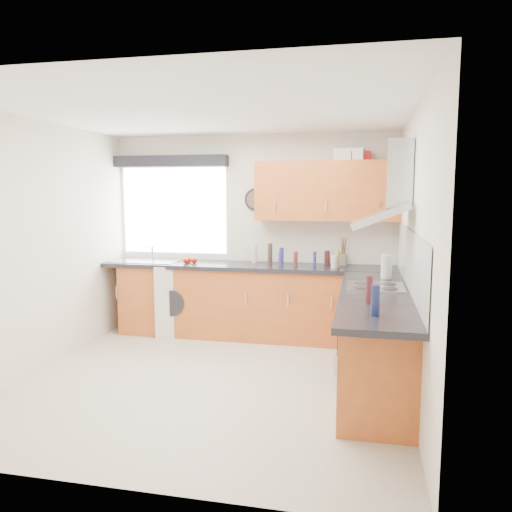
% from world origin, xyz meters
% --- Properties ---
extents(ground_plane, '(3.60, 3.60, 0.00)m').
position_xyz_m(ground_plane, '(0.00, 0.00, 0.00)').
color(ground_plane, beige).
extents(ceiling, '(3.60, 3.60, 0.02)m').
position_xyz_m(ceiling, '(0.00, 0.00, 2.50)').
color(ceiling, white).
rests_on(ceiling, wall_back).
extents(wall_back, '(3.60, 0.02, 2.50)m').
position_xyz_m(wall_back, '(0.00, 1.80, 1.25)').
color(wall_back, silver).
rests_on(wall_back, ground_plane).
extents(wall_front, '(3.60, 0.02, 2.50)m').
position_xyz_m(wall_front, '(0.00, -1.80, 1.25)').
color(wall_front, silver).
rests_on(wall_front, ground_plane).
extents(wall_left, '(0.02, 3.60, 2.50)m').
position_xyz_m(wall_left, '(-1.80, 0.00, 1.25)').
color(wall_left, silver).
rests_on(wall_left, ground_plane).
extents(wall_right, '(0.02, 3.60, 2.50)m').
position_xyz_m(wall_right, '(1.80, 0.00, 1.25)').
color(wall_right, silver).
rests_on(wall_right, ground_plane).
extents(window, '(1.40, 0.02, 1.10)m').
position_xyz_m(window, '(-1.05, 1.79, 1.55)').
color(window, beige).
rests_on(window, wall_back).
extents(window_blind, '(1.50, 0.18, 0.14)m').
position_xyz_m(window_blind, '(-1.05, 1.70, 2.18)').
color(window_blind, black).
rests_on(window_blind, wall_back).
extents(splashback, '(0.01, 3.00, 0.54)m').
position_xyz_m(splashback, '(1.79, 0.30, 1.18)').
color(splashback, white).
rests_on(splashback, wall_right).
extents(base_cab_back, '(3.00, 0.58, 0.86)m').
position_xyz_m(base_cab_back, '(-0.10, 1.51, 0.43)').
color(base_cab_back, '#A24C1D').
rests_on(base_cab_back, ground_plane).
extents(base_cab_corner, '(0.60, 0.60, 0.86)m').
position_xyz_m(base_cab_corner, '(1.50, 1.50, 0.43)').
color(base_cab_corner, '#A24C1D').
rests_on(base_cab_corner, ground_plane).
extents(base_cab_right, '(0.58, 2.10, 0.86)m').
position_xyz_m(base_cab_right, '(1.51, 0.15, 0.43)').
color(base_cab_right, '#A24C1D').
rests_on(base_cab_right, ground_plane).
extents(worktop_back, '(3.60, 0.62, 0.05)m').
position_xyz_m(worktop_back, '(0.00, 1.50, 0.89)').
color(worktop_back, black).
rests_on(worktop_back, base_cab_back).
extents(worktop_right, '(0.62, 2.42, 0.05)m').
position_xyz_m(worktop_right, '(1.50, 0.00, 0.89)').
color(worktop_right, black).
rests_on(worktop_right, base_cab_right).
extents(sink, '(0.84, 0.46, 0.10)m').
position_xyz_m(sink, '(-1.33, 1.50, 0.95)').
color(sink, '#AEB6BC').
rests_on(sink, worktop_back).
extents(oven, '(0.56, 0.58, 0.85)m').
position_xyz_m(oven, '(1.50, 0.30, 0.42)').
color(oven, black).
rests_on(oven, ground_plane).
extents(hob_plate, '(0.52, 0.52, 0.01)m').
position_xyz_m(hob_plate, '(1.50, 0.30, 0.92)').
color(hob_plate, '#AEB6BC').
rests_on(hob_plate, worktop_right).
extents(extractor_hood, '(0.52, 0.78, 0.66)m').
position_xyz_m(extractor_hood, '(1.60, 0.30, 1.77)').
color(extractor_hood, '#AEB6BC').
rests_on(extractor_hood, wall_right).
extents(upper_cabinets, '(1.70, 0.35, 0.70)m').
position_xyz_m(upper_cabinets, '(0.95, 1.62, 1.80)').
color(upper_cabinets, '#A24C1D').
rests_on(upper_cabinets, wall_back).
extents(washing_machine, '(0.76, 0.75, 0.89)m').
position_xyz_m(washing_machine, '(-0.88, 1.52, 0.44)').
color(washing_machine, beige).
rests_on(washing_machine, ground_plane).
extents(wall_clock, '(0.29, 0.04, 0.29)m').
position_xyz_m(wall_clock, '(0.05, 1.76, 1.69)').
color(wall_clock, black).
rests_on(wall_clock, wall_back).
extents(casserole, '(0.38, 0.30, 0.14)m').
position_xyz_m(casserole, '(1.20, 1.72, 2.22)').
color(casserole, beige).
rests_on(casserole, upper_cabinets).
extents(storage_box, '(0.30, 0.27, 0.11)m').
position_xyz_m(storage_box, '(1.30, 1.72, 2.21)').
color(storage_box, red).
rests_on(storage_box, upper_cabinets).
extents(utensil_pot, '(0.10, 0.10, 0.14)m').
position_xyz_m(utensil_pot, '(1.15, 1.70, 0.98)').
color(utensil_pot, slate).
rests_on(utensil_pot, worktop_back).
extents(kitchen_roll, '(0.13, 0.13, 0.24)m').
position_xyz_m(kitchen_roll, '(1.62, 0.82, 1.03)').
color(kitchen_roll, beige).
rests_on(kitchen_roll, worktop_right).
extents(tomato_cluster, '(0.18, 0.18, 0.07)m').
position_xyz_m(tomato_cluster, '(-0.72, 1.45, 0.95)').
color(tomato_cluster, '#A81101').
rests_on(tomato_cluster, worktop_back).
extents(jar_0, '(0.07, 0.07, 0.15)m').
position_xyz_m(jar_0, '(1.06, 1.38, 0.98)').
color(jar_0, '#B7AE9C').
rests_on(jar_0, worktop_back).
extents(jar_1, '(0.05, 0.05, 0.18)m').
position_xyz_m(jar_1, '(0.61, 1.40, 1.00)').
color(jar_1, '#561E1E').
rests_on(jar_1, worktop_back).
extents(jar_2, '(0.06, 0.06, 0.26)m').
position_xyz_m(jar_2, '(0.28, 1.54, 1.04)').
color(jar_2, '#37271E').
rests_on(jar_2, worktop_back).
extents(jar_3, '(0.05, 0.05, 0.20)m').
position_xyz_m(jar_3, '(1.09, 1.47, 1.01)').
color(jar_3, olive).
rests_on(jar_3, worktop_back).
extents(jar_4, '(0.04, 0.04, 0.14)m').
position_xyz_m(jar_4, '(1.12, 1.69, 0.98)').
color(jar_4, navy).
rests_on(jar_4, worktop_back).
extents(jar_5, '(0.05, 0.05, 0.15)m').
position_xyz_m(jar_5, '(0.41, 1.48, 0.99)').
color(jar_5, maroon).
rests_on(jar_5, worktop_back).
extents(jar_6, '(0.05, 0.05, 0.22)m').
position_xyz_m(jar_6, '(0.43, 1.46, 1.02)').
color(jar_6, navy).
rests_on(jar_6, worktop_back).
extents(jar_7, '(0.04, 0.04, 0.18)m').
position_xyz_m(jar_7, '(0.83, 1.48, 1.00)').
color(jar_7, navy).
rests_on(jar_7, worktop_back).
extents(jar_8, '(0.06, 0.06, 0.17)m').
position_xyz_m(jar_8, '(0.96, 1.67, 0.99)').
color(jar_8, '#3F1617').
rests_on(jar_8, worktop_back).
extents(jar_9, '(0.07, 0.07, 0.23)m').
position_xyz_m(jar_9, '(0.06, 1.64, 1.03)').
color(jar_9, beige).
rests_on(jar_9, worktop_back).
extents(bottle_0, '(0.06, 0.06, 0.22)m').
position_xyz_m(bottle_0, '(1.43, -0.42, 1.02)').
color(bottle_0, '#48191D').
rests_on(bottle_0, worktop_right).
extents(bottle_1, '(0.06, 0.06, 0.22)m').
position_xyz_m(bottle_1, '(1.47, -0.81, 1.02)').
color(bottle_1, '#151D47').
rests_on(bottle_1, worktop_right).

